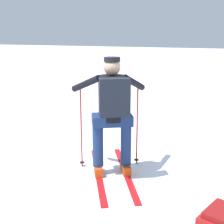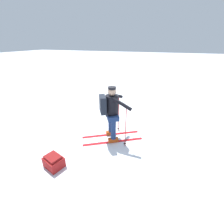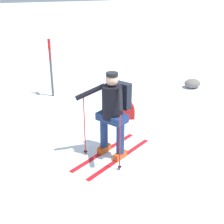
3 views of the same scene
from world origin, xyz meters
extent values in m
plane|color=white|center=(0.00, 0.00, 0.00)|extent=(80.00, 80.00, 0.00)
cube|color=red|center=(0.24, -0.18, 0.01)|extent=(1.61, 1.02, 0.01)
cube|color=#C64714|center=(0.24, -0.18, 0.07)|extent=(0.31, 0.25, 0.12)
cylinder|color=navy|center=(0.24, -0.18, 0.46)|extent=(0.15, 0.15, 0.67)
cube|color=red|center=(0.44, -0.52, 0.01)|extent=(1.61, 1.02, 0.01)
cube|color=#C64714|center=(0.44, -0.52, 0.07)|extent=(0.31, 0.25, 0.12)
cylinder|color=navy|center=(0.44, -0.52, 0.46)|extent=(0.15, 0.15, 0.67)
cube|color=navy|center=(0.34, -0.35, 0.80)|extent=(0.55, 0.63, 0.14)
cylinder|color=black|center=(0.34, -0.35, 1.10)|extent=(0.37, 0.37, 0.61)
sphere|color=tan|center=(0.34, -0.35, 1.52)|extent=(0.23, 0.23, 0.23)
cylinder|color=black|center=(0.34, -0.35, 1.62)|extent=(0.22, 0.22, 0.06)
cube|color=black|center=(0.11, -0.49, 1.16)|extent=(0.33, 0.41, 0.49)
cylinder|color=red|center=(0.38, 0.16, 0.61)|extent=(0.02, 0.02, 1.22)
cylinder|color=black|center=(0.38, 0.16, 0.06)|extent=(0.07, 0.07, 0.01)
cylinder|color=black|center=(0.34, 0.04, 1.27)|extent=(0.27, 0.55, 0.29)
cylinder|color=red|center=(0.81, -0.55, 0.61)|extent=(0.02, 0.02, 1.22)
cylinder|color=black|center=(0.81, -0.55, 0.06)|extent=(0.07, 0.07, 0.01)
cylinder|color=black|center=(0.69, -0.54, 1.27)|extent=(0.56, 0.17, 0.29)
cube|color=maroon|center=(-0.57, -1.92, 0.13)|extent=(0.52, 0.47, 0.26)
cube|color=maroon|center=(-0.57, -1.92, 0.29)|extent=(0.43, 0.38, 0.06)
camera|label=1|loc=(-3.43, -2.03, 1.96)|focal=50.00mm
camera|label=2|loc=(1.67, -4.00, 2.76)|focal=24.00mm
camera|label=3|loc=(2.09, 4.54, 3.18)|focal=50.00mm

